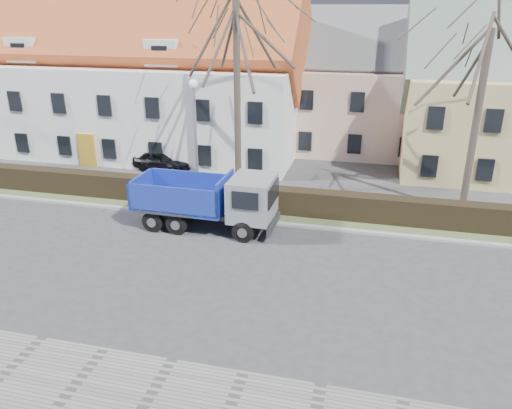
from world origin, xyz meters
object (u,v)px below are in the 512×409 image
(streetlight, at_px, (196,141))
(cart_frame, at_px, (169,215))
(dump_truck, at_px, (200,200))
(parked_car_a, at_px, (162,161))

(streetlight, xyz_separation_m, cart_frame, (-0.36, -3.29, -2.95))
(dump_truck, height_order, streetlight, streetlight)
(cart_frame, height_order, parked_car_a, parked_car_a)
(streetlight, height_order, cart_frame, streetlight)
(streetlight, relative_size, parked_car_a, 1.65)
(dump_truck, distance_m, streetlight, 4.24)
(cart_frame, bearing_deg, streetlight, 83.77)
(dump_truck, xyz_separation_m, streetlight, (-1.42, 3.53, 1.87))
(dump_truck, relative_size, streetlight, 1.07)
(parked_car_a, bearing_deg, streetlight, -125.14)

